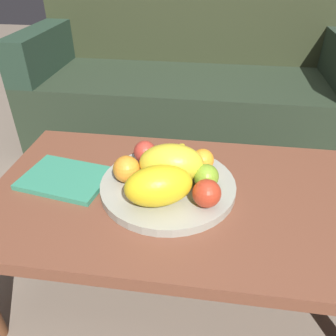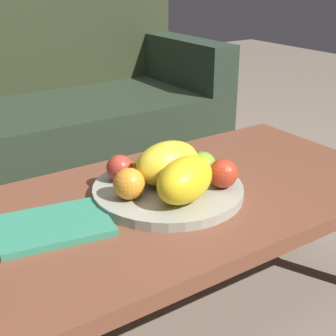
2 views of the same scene
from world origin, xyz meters
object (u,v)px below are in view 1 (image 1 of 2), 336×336
orange_left (203,160)px  apple_right (206,177)px  orange_front (127,169)px  banana_bunch (174,158)px  fruit_bowl (168,186)px  apple_front (207,193)px  melon_smaller_beside (159,186)px  couch (188,88)px  melon_large_front (171,164)px  magazine (66,178)px  coffee_table (187,205)px  apple_left (145,152)px

orange_left → apple_right: bearing=-80.4°
orange_front → banana_bunch: 0.15m
fruit_bowl → apple_front: (0.11, -0.08, 0.05)m
melon_smaller_beside → apple_front: 0.13m
orange_left → couch: bearing=97.5°
melon_large_front → magazine: (-0.32, -0.01, -0.07)m
orange_left → melon_large_front: bearing=-142.3°
melon_smaller_beside → coffee_table: bearing=48.2°
orange_front → melon_smaller_beside: bearing=-38.3°
orange_left → coffee_table: bearing=-111.0°
coffee_table → apple_left: (-0.14, 0.11, 0.10)m
orange_front → apple_left: 0.11m
melon_smaller_beside → fruit_bowl: bearing=82.6°
melon_smaller_beside → orange_front: 0.14m
orange_front → apple_left: size_ratio=1.11×
melon_large_front → apple_left: (-0.09, 0.09, -0.02)m
apple_front → magazine: bearing=169.0°
orange_left → banana_bunch: (-0.09, 0.00, -0.00)m
orange_front → apple_left: (0.03, 0.11, -0.00)m
coffee_table → apple_front: bearing=-52.0°
orange_front → orange_left: (0.21, 0.09, -0.01)m
apple_right → magazine: 0.42m
couch → melon_large_front: couch is taller
banana_bunch → magazine: size_ratio=0.65×
fruit_bowl → apple_left: bearing=131.0°
orange_left → fruit_bowl: bearing=-139.6°
apple_front → banana_bunch: (-0.11, 0.17, -0.01)m
melon_smaller_beside → banana_bunch: size_ratio=1.11×
orange_front → apple_front: bearing=-18.5°
fruit_bowl → melon_large_front: melon_large_front is taller
apple_front → melon_smaller_beside: bearing=-176.9°
fruit_bowl → couch: bearing=91.9°
apple_left → magazine: bearing=-156.2°
coffee_table → melon_large_front: 0.14m
apple_front → apple_left: size_ratio=1.07×
orange_front → magazine: orange_front is taller
apple_right → magazine: (-0.42, 0.01, -0.05)m
orange_front → magazine: size_ratio=0.31×
coffee_table → orange_left: size_ratio=16.86×
melon_large_front → orange_left: bearing=37.7°
couch → apple_left: (-0.05, -0.95, 0.15)m
couch → apple_front: couch is taller
melon_large_front → melon_smaller_beside: bearing=-100.6°
banana_bunch → orange_left: bearing=-2.2°
couch → fruit_bowl: bearing=-88.1°
melon_large_front → apple_left: 0.13m
magazine → apple_right: bearing=9.1°
orange_front → apple_right: (0.23, 0.00, -0.00)m
magazine → orange_left: bearing=21.0°
coffee_table → banana_bunch: bearing=118.3°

